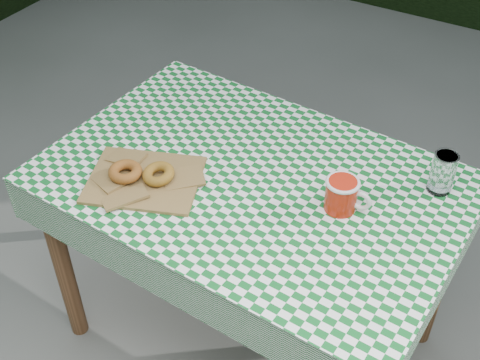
{
  "coord_description": "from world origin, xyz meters",
  "views": [
    {
      "loc": [
        0.52,
        -1.19,
        1.93
      ],
      "look_at": [
        -0.15,
        -0.04,
        0.79
      ],
      "focal_mm": 46.47,
      "sensor_mm": 36.0,
      "label": 1
    }
  ],
  "objects_px": {
    "table": "(250,265)",
    "coffee_mug": "(341,195)",
    "paper_bag": "(144,179)",
    "drinking_glass": "(443,173)"
  },
  "relations": [
    {
      "from": "drinking_glass",
      "to": "table",
      "type": "bearing_deg",
      "value": -155.2
    },
    {
      "from": "coffee_mug",
      "to": "drinking_glass",
      "type": "distance_m",
      "value": 0.3
    },
    {
      "from": "paper_bag",
      "to": "coffee_mug",
      "type": "bearing_deg",
      "value": 18.65
    },
    {
      "from": "paper_bag",
      "to": "table",
      "type": "bearing_deg",
      "value": 33.23
    },
    {
      "from": "table",
      "to": "coffee_mug",
      "type": "distance_m",
      "value": 0.51
    },
    {
      "from": "paper_bag",
      "to": "drinking_glass",
      "type": "distance_m",
      "value": 0.84
    },
    {
      "from": "table",
      "to": "coffee_mug",
      "type": "xyz_separation_m",
      "value": [
        0.27,
        0.01,
        0.43
      ]
    },
    {
      "from": "paper_bag",
      "to": "coffee_mug",
      "type": "distance_m",
      "value": 0.56
    },
    {
      "from": "table",
      "to": "drinking_glass",
      "type": "bearing_deg",
      "value": 28.16
    },
    {
      "from": "table",
      "to": "coffee_mug",
      "type": "height_order",
      "value": "coffee_mug"
    }
  ]
}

